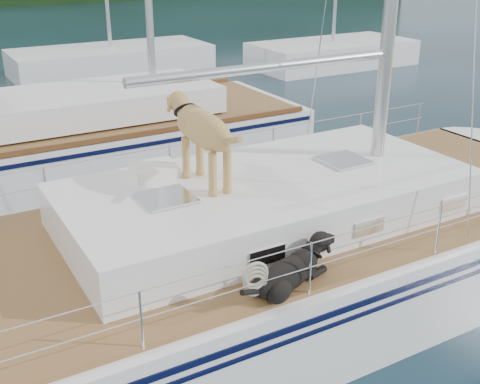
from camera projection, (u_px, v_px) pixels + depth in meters
ground at (215, 316)px, 7.94m from camera, size 120.00×120.00×0.00m
main_sailboat at (220, 269)px, 7.72m from camera, size 12.00×3.81×14.01m
neighbor_sailboat at (53, 147)px, 12.48m from camera, size 11.00×3.50×13.30m
bg_boat_center at (112, 61)px, 22.41m from camera, size 7.20×3.00×11.65m
bg_boat_east at (332, 54)px, 23.67m from camera, size 6.40×3.00×11.65m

